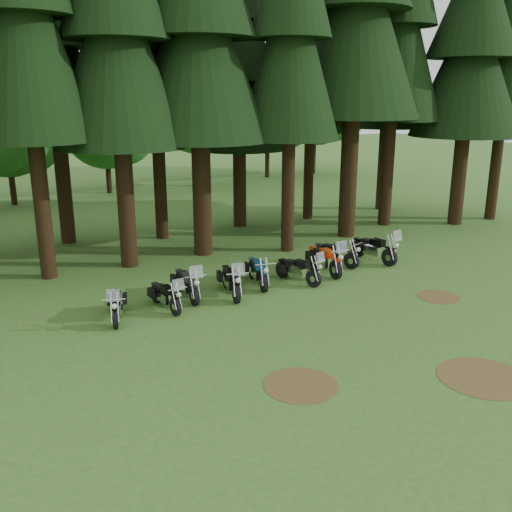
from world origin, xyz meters
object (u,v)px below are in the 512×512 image
object	(u,v)px
motorcycle_2	(187,284)
motorcycle_3	(231,281)
motorcycle_1	(165,297)
motorcycle_7	(335,254)
motorcycle_0	(116,306)
motorcycle_4	(258,272)
motorcycle_8	(374,249)
motorcycle_6	(325,260)
motorcycle_5	(298,271)

from	to	relation	value
motorcycle_2	motorcycle_3	size ratio (longest dim) A/B	1.00
motorcycle_1	motorcycle_7	distance (m)	7.70
motorcycle_0	motorcycle_4	distance (m)	5.37
motorcycle_7	motorcycle_1	bearing A→B (deg)	170.15
motorcycle_4	motorcycle_2	bearing A→B (deg)	-165.23
motorcycle_4	motorcycle_8	distance (m)	5.56
motorcycle_6	motorcycle_7	bearing A→B (deg)	37.63
motorcycle_1	motorcycle_6	distance (m)	6.67
motorcycle_5	motorcycle_8	world-z (taller)	motorcycle_8
motorcycle_3	motorcycle_4	size ratio (longest dim) A/B	1.05
motorcycle_3	motorcycle_5	bearing A→B (deg)	14.36
motorcycle_7	motorcycle_8	size ratio (longest dim) A/B	0.88
motorcycle_2	motorcycle_5	world-z (taller)	motorcycle_2
motorcycle_3	motorcycle_7	xyz separation A→B (m)	(5.23, 0.91, -0.03)
motorcycle_4	motorcycle_5	world-z (taller)	motorcycle_5
motorcycle_2	motorcycle_3	xyz separation A→B (m)	(1.40, -0.52, 0.01)
motorcycle_0	motorcycle_5	world-z (taller)	motorcycle_5
motorcycle_1	motorcycle_2	distance (m)	1.17
motorcycle_4	motorcycle_7	xyz separation A→B (m)	(3.89, 0.45, -0.01)
motorcycle_0	motorcycle_3	size ratio (longest dim) A/B	0.88
motorcycle_2	motorcycle_6	bearing A→B (deg)	4.65
motorcycle_3	motorcycle_6	xyz separation A→B (m)	(4.25, 0.33, 0.02)
motorcycle_7	motorcycle_5	bearing A→B (deg)	-175.31
motorcycle_1	motorcycle_2	bearing A→B (deg)	26.21
motorcycle_2	motorcycle_0	bearing A→B (deg)	-160.42
motorcycle_1	motorcycle_6	size ratio (longest dim) A/B	0.83
motorcycle_5	motorcycle_0	bearing A→B (deg)	165.95
motorcycle_8	motorcycle_2	bearing A→B (deg)	173.53
motorcycle_7	motorcycle_8	distance (m)	1.72
motorcycle_7	motorcycle_8	bearing A→B (deg)	-30.84
motorcycle_5	motorcycle_7	distance (m)	2.69
motorcycle_4	motorcycle_3	bearing A→B (deg)	-144.96
motorcycle_6	motorcycle_8	world-z (taller)	motorcycle_8
motorcycle_2	motorcycle_1	bearing A→B (deg)	-143.37
motorcycle_6	motorcycle_2	bearing A→B (deg)	-174.85
motorcycle_8	motorcycle_0	bearing A→B (deg)	176.72
motorcycle_7	motorcycle_6	bearing A→B (deg)	-166.55
motorcycle_1	motorcycle_2	size ratio (longest dim) A/B	0.88
motorcycle_2	motorcycle_7	distance (m)	6.64
motorcycle_1	motorcycle_3	distance (m)	2.41
motorcycle_0	motorcycle_3	bearing A→B (deg)	21.31
motorcycle_1	motorcycle_6	bearing A→B (deg)	-0.45
motorcycle_1	motorcycle_8	xyz separation A→B (m)	(9.31, 0.56, 0.09)
motorcycle_8	motorcycle_5	bearing A→B (deg)	-178.27
motorcycle_2	motorcycle_8	size ratio (longest dim) A/B	0.94
motorcycle_3	motorcycle_6	size ratio (longest dim) A/B	0.95
motorcycle_1	motorcycle_2	world-z (taller)	motorcycle_2
motorcycle_0	motorcycle_3	distance (m)	4.01
motorcycle_2	motorcycle_8	world-z (taller)	motorcycle_8
motorcycle_4	motorcycle_5	bearing A→B (deg)	-5.37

